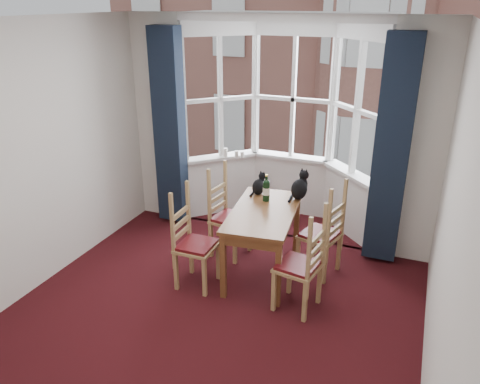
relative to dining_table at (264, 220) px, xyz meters
The scene contains 22 objects.
floor 1.43m from the dining_table, 99.59° to the right, with size 4.50×4.50×0.00m, color black.
ceiling 2.47m from the dining_table, 99.59° to the right, with size 4.50×4.50×0.00m, color white.
wall_left 2.64m from the dining_table, 150.66° to the right, with size 4.50×4.50×0.00m, color silver.
wall_right 2.30m from the dining_table, 34.75° to the right, with size 4.50×4.50×0.00m, color silver.
wall_back_pier_left 2.24m from the dining_table, 151.54° to the left, with size 0.70×0.12×2.80m, color silver.
wall_back_pier_right 1.90m from the dining_table, 34.99° to the left, with size 0.70×0.12×2.80m, color silver.
bay_window 1.69m from the dining_table, 97.91° to the left, with size 2.76×0.94×2.80m.
curtain_left 1.95m from the dining_table, 153.07° to the left, with size 0.38×0.22×2.60m, color #151F30.
curtain_right 1.61m from the dining_table, 34.38° to the left, with size 0.38×0.22×2.60m, color #151F30.
dining_table is the anchor object (origin of this frame).
chair_left_near 0.86m from the dining_table, 143.47° to the right, with size 0.40×0.42×0.92m.
chair_left_far 0.69m from the dining_table, 155.88° to the left, with size 0.46×0.47×0.92m.
chair_right_near 0.83m from the dining_table, 38.61° to the right, with size 0.46×0.48×0.92m.
chair_right_far 0.74m from the dining_table, 18.95° to the left, with size 0.49×0.51×0.92m.
cat_left 0.53m from the dining_table, 116.36° to the left, with size 0.20×0.23×0.28m.
cat_right 0.61m from the dining_table, 60.76° to the left, with size 0.25×0.30×0.36m.
wine_bottle 0.37m from the dining_table, 103.82° to the left, with size 0.08×0.08×0.32m.
candle_tall 1.74m from the dining_table, 127.88° to the left, with size 0.06×0.06×0.12m, color white.
candle_short 1.67m from the dining_table, 122.94° to the left, with size 0.06×0.06×0.09m, color white.
candle_extra 1.65m from the dining_table, 120.16° to the left, with size 0.05×0.05×0.09m, color white.
street 31.72m from the dining_table, 90.39° to the left, with size 80.00×80.00×0.00m, color #333335.
tenement_building 12.80m from the dining_table, 90.94° to the left, with size 18.40×7.80×15.20m.
Camera 1 is at (1.73, -3.19, 2.95)m, focal length 35.00 mm.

